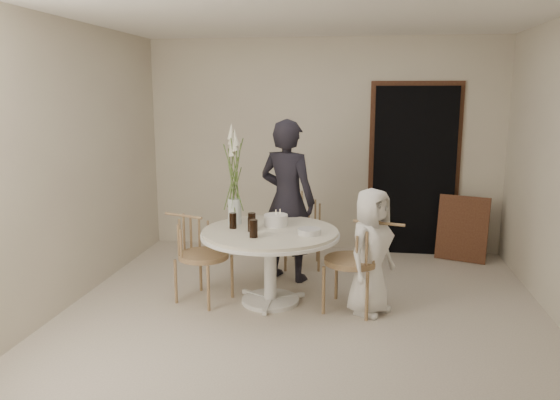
# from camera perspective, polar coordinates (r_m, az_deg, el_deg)

# --- Properties ---
(ground) EXTENTS (4.50, 4.50, 0.00)m
(ground) POSITION_cam_1_polar(r_m,az_deg,el_deg) (5.18, 2.44, -11.84)
(ground) COLOR beige
(ground) RESTS_ON ground
(room_shell) EXTENTS (4.50, 4.50, 4.50)m
(room_shell) POSITION_cam_1_polar(r_m,az_deg,el_deg) (4.78, 2.60, 6.33)
(room_shell) COLOR white
(room_shell) RESTS_ON ground
(doorway) EXTENTS (1.00, 0.10, 2.10)m
(doorway) POSITION_cam_1_polar(r_m,az_deg,el_deg) (7.03, 13.81, 2.91)
(doorway) COLOR black
(doorway) RESTS_ON ground
(door_trim) EXTENTS (1.12, 0.03, 2.22)m
(door_trim) POSITION_cam_1_polar(r_m,az_deg,el_deg) (7.06, 13.80, 3.44)
(door_trim) COLOR brown
(door_trim) RESTS_ON ground
(table) EXTENTS (1.33, 1.33, 0.73)m
(table) POSITION_cam_1_polar(r_m,az_deg,el_deg) (5.25, -1.03, -4.36)
(table) COLOR white
(table) RESTS_ON ground
(picture_frame) EXTENTS (0.62, 0.37, 0.79)m
(picture_frame) POSITION_cam_1_polar(r_m,az_deg,el_deg) (7.00, 18.51, -2.85)
(picture_frame) COLOR brown
(picture_frame) RESTS_ON ground
(chair_far) EXTENTS (0.50, 0.53, 0.83)m
(chair_far) POSITION_cam_1_polar(r_m,az_deg,el_deg) (6.49, 2.31, -2.04)
(chair_far) COLOR #9D8655
(chair_far) RESTS_ON ground
(chair_right) EXTENTS (0.60, 0.57, 0.89)m
(chair_right) POSITION_cam_1_polar(r_m,az_deg,el_deg) (5.11, 8.86, -5.45)
(chair_right) COLOR #9D8655
(chair_right) RESTS_ON ground
(chair_left) EXTENTS (0.61, 0.59, 0.85)m
(chair_left) POSITION_cam_1_polar(r_m,az_deg,el_deg) (5.44, -9.02, -4.65)
(chair_left) COLOR #9D8655
(chair_left) RESTS_ON ground
(girl) EXTENTS (0.75, 0.62, 1.75)m
(girl) POSITION_cam_1_polar(r_m,az_deg,el_deg) (5.88, 0.77, -0.06)
(girl) COLOR black
(girl) RESTS_ON ground
(boy) EXTENTS (0.63, 0.69, 1.18)m
(boy) POSITION_cam_1_polar(r_m,az_deg,el_deg) (5.09, 9.49, -5.33)
(boy) COLOR white
(boy) RESTS_ON ground
(birthday_cake) EXTENTS (0.23, 0.23, 0.16)m
(birthday_cake) POSITION_cam_1_polar(r_m,az_deg,el_deg) (5.38, -0.43, -2.11)
(birthday_cake) COLOR white
(birthday_cake) RESTS_ON table
(cola_tumbler_a) EXTENTS (0.08, 0.08, 0.13)m
(cola_tumbler_a) POSITION_cam_1_polar(r_m,az_deg,el_deg) (5.16, -3.05, -2.58)
(cola_tumbler_a) COLOR black
(cola_tumbler_a) RESTS_ON table
(cola_tumbler_b) EXTENTS (0.09, 0.09, 0.16)m
(cola_tumbler_b) POSITION_cam_1_polar(r_m,az_deg,el_deg) (4.95, -2.78, -3.01)
(cola_tumbler_b) COLOR black
(cola_tumbler_b) RESTS_ON table
(cola_tumbler_c) EXTENTS (0.09, 0.09, 0.15)m
(cola_tumbler_c) POSITION_cam_1_polar(r_m,az_deg,el_deg) (5.29, -4.94, -2.17)
(cola_tumbler_c) COLOR black
(cola_tumbler_c) RESTS_ON table
(cola_tumbler_d) EXTENTS (0.09, 0.09, 0.16)m
(cola_tumbler_d) POSITION_cam_1_polar(r_m,az_deg,el_deg) (5.24, -2.96, -2.21)
(cola_tumbler_d) COLOR black
(cola_tumbler_d) RESTS_ON table
(plate_stack) EXTENTS (0.27, 0.27, 0.05)m
(plate_stack) POSITION_cam_1_polar(r_m,az_deg,el_deg) (5.07, 3.07, -3.31)
(plate_stack) COLOR silver
(plate_stack) RESTS_ON table
(flower_vase) EXTENTS (0.14, 0.14, 1.00)m
(flower_vase) POSITION_cam_1_polar(r_m,az_deg,el_deg) (5.41, -4.81, 2.43)
(flower_vase) COLOR silver
(flower_vase) RESTS_ON table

